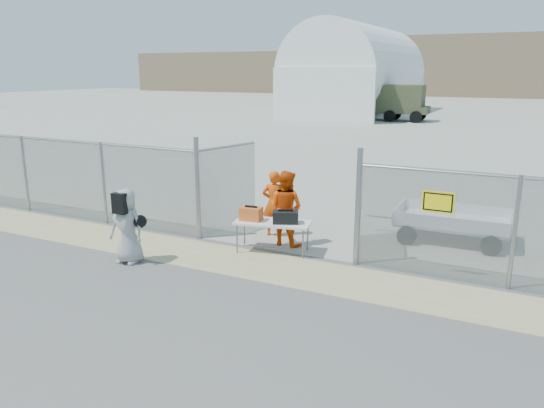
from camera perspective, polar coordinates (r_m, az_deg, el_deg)
The scene contains 14 objects.
ground at distance 10.61m, azimuth -4.85°, elevation -8.18°, with size 160.00×160.00×0.00m, color #4B4949.
tarmac_inside at distance 50.78m, azimuth 20.73°, elevation 8.84°, with size 160.00×80.00×0.01m, color #9F9F91.
dirt_strip at distance 11.41m, azimuth -2.24°, elevation -6.44°, with size 44.00×1.60×0.01m, color tan.
distant_hills at distance 86.36m, azimuth 27.04°, elevation 13.11°, with size 140.00×6.00×9.00m, color #7F684F, non-canonical shape.
chain_link_fence at distance 11.93m, azimuth 0.00°, elevation 0.00°, with size 40.00×0.20×2.20m, color gray, non-canonical shape.
quonset_hangar at distance 50.67m, azimuth 9.27°, elevation 14.08°, with size 9.00×18.00×8.00m, color white, non-canonical shape.
folding_table at distance 12.02m, azimuth 0.06°, elevation -3.55°, with size 1.70×0.71×0.72m, color white, non-canonical shape.
orange_bag at distance 12.00m, azimuth -2.26°, elevation -1.06°, with size 0.48×0.32×0.30m, color orange.
black_duffel at distance 11.78m, azimuth 1.47°, elevation -1.41°, with size 0.56×0.33×0.27m, color black.
security_worker_left at distance 13.08m, azimuth 0.24°, elevation 0.05°, with size 0.60×0.40×1.65m, color #E64C09.
security_worker_right at distance 12.40m, azimuth 1.50°, elevation -0.43°, with size 0.87×0.68×1.79m, color #E64C09.
visitor at distance 11.68m, azimuth -15.32°, elevation -2.30°, with size 0.79×0.52×1.62m, color #A0A0A0.
utility_trailer at distance 13.49m, azimuth 18.79°, elevation -2.11°, with size 3.40×1.75×0.82m, color white, non-canonical shape.
military_truck at distance 44.27m, azimuth 12.68°, elevation 10.57°, with size 5.95×2.20×2.84m, color #42492D, non-canonical shape.
Camera 1 is at (5.13, -8.36, 4.05)m, focal length 35.00 mm.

